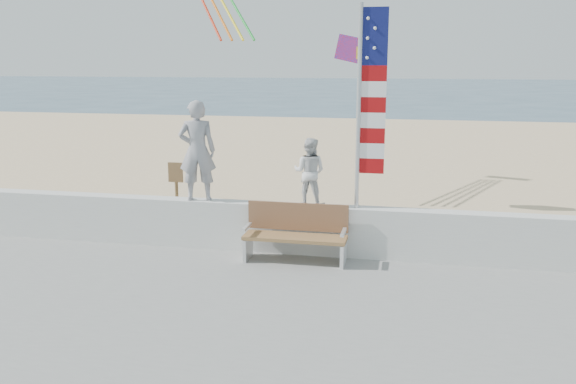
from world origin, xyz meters
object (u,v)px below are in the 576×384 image
child (309,172)px  flag (366,99)px  bench (296,232)px  adult (197,151)px

child → flag: 1.63m
bench → flag: 2.61m
adult → child: adult is taller
adult → flag: bearing=164.3°
child → bench: (-0.16, -0.45, -1.00)m
child → bench: size_ratio=0.68×
flag → child: bearing=180.0°
bench → flag: bearing=21.9°
child → bench: bearing=79.0°
child → flag: bearing=-172.2°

